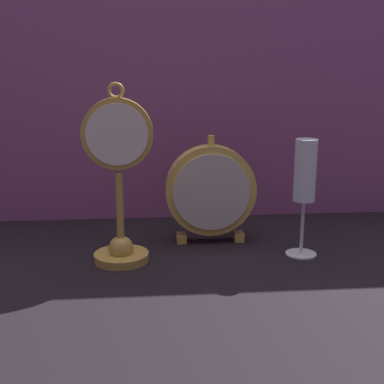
% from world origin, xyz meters
% --- Properties ---
extents(ground_plane, '(4.00, 4.00, 0.00)m').
position_xyz_m(ground_plane, '(0.00, 0.00, 0.00)').
color(ground_plane, black).
extents(fabric_backdrop_drape, '(1.64, 0.01, 0.66)m').
position_xyz_m(fabric_backdrop_drape, '(0.00, 0.33, 0.33)').
color(fabric_backdrop_drape, '#8E4C7F').
rests_on(fabric_backdrop_drape, ground_plane).
extents(pocket_watch_on_stand, '(0.13, 0.10, 0.34)m').
position_xyz_m(pocket_watch_on_stand, '(-0.14, 0.04, 0.14)').
color(pocket_watch_on_stand, gold).
rests_on(pocket_watch_on_stand, ground_plane).
extents(mantel_clock_silver, '(0.19, 0.04, 0.23)m').
position_xyz_m(mantel_clock_silver, '(0.04, 0.13, 0.11)').
color(mantel_clock_silver, gold).
rests_on(mantel_clock_silver, ground_plane).
extents(champagne_flute, '(0.06, 0.06, 0.23)m').
position_xyz_m(champagne_flute, '(0.21, 0.04, 0.15)').
color(champagne_flute, silver).
rests_on(champagne_flute, ground_plane).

